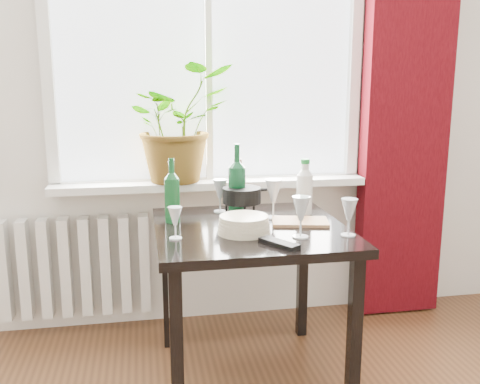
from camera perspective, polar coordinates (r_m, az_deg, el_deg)
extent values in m
cube|color=white|center=(2.98, -3.47, 15.97)|extent=(1.72, 0.08, 1.62)
cube|color=white|center=(2.95, -3.11, 0.91)|extent=(1.72, 0.20, 0.04)
cube|color=#360409|center=(3.21, 17.38, 9.74)|extent=(0.50, 0.12, 2.56)
cube|color=silver|center=(3.10, -17.10, -7.61)|extent=(0.80, 0.10, 0.55)
cube|color=black|center=(2.42, 1.11, -4.12)|extent=(0.85, 0.85, 0.04)
cube|color=black|center=(2.18, -6.77, -16.64)|extent=(0.05, 0.05, 0.70)
cube|color=black|center=(2.84, -7.77, -9.64)|extent=(0.05, 0.05, 0.70)
cube|color=black|center=(2.33, 12.10, -14.83)|extent=(0.05, 0.05, 0.70)
cube|color=black|center=(2.96, 6.67, -8.72)|extent=(0.05, 0.05, 0.70)
imported|color=#1C6B1F|center=(2.90, -6.71, 7.29)|extent=(0.72, 0.68, 0.63)
cylinder|color=beige|center=(2.30, 0.42, -3.51)|extent=(0.27, 0.27, 0.07)
cube|color=black|center=(2.14, 4.19, -5.49)|extent=(0.14, 0.18, 0.02)
cube|color=#A5754A|center=(2.48, 6.42, -3.16)|extent=(0.28, 0.22, 0.01)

